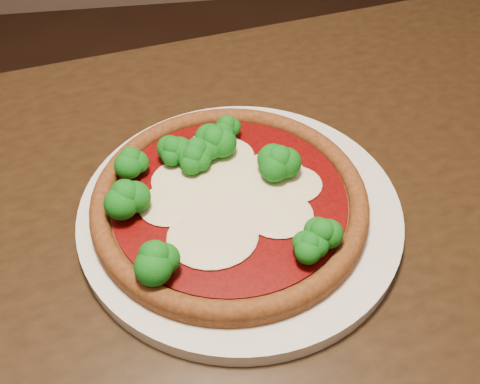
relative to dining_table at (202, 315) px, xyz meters
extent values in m
cube|color=black|center=(0.00, 0.00, 0.07)|extent=(1.47, 1.08, 0.04)
cylinder|color=black|center=(0.53, 0.48, -0.31)|extent=(0.06, 0.06, 0.71)
cylinder|color=silver|center=(0.05, 0.06, 0.10)|extent=(0.35, 0.35, 0.02)
cylinder|color=brown|center=(0.04, 0.06, 0.11)|extent=(0.29, 0.29, 0.01)
torus|color=brown|center=(0.04, 0.06, 0.12)|extent=(0.29, 0.29, 0.02)
cylinder|color=#620504|center=(0.04, 0.06, 0.12)|extent=(0.25, 0.25, 0.00)
ellipsoid|color=beige|center=(0.00, 0.10, 0.12)|extent=(0.07, 0.07, 0.01)
ellipsoid|color=beige|center=(0.05, 0.07, 0.12)|extent=(0.12, 0.11, 0.01)
ellipsoid|color=beige|center=(-0.02, 0.06, 0.12)|extent=(0.07, 0.06, 0.01)
ellipsoid|color=beige|center=(0.09, 0.03, 0.12)|extent=(0.07, 0.06, 0.01)
ellipsoid|color=beige|center=(0.09, 0.09, 0.12)|extent=(0.08, 0.07, 0.01)
ellipsoid|color=beige|center=(0.11, 0.07, 0.12)|extent=(0.06, 0.06, 0.01)
ellipsoid|color=beige|center=(0.02, 0.01, 0.12)|extent=(0.09, 0.08, 0.01)
ellipsoid|color=beige|center=(0.03, 0.15, 0.12)|extent=(0.06, 0.05, 0.00)
ellipsoid|color=beige|center=(0.04, 0.13, 0.12)|extent=(0.07, 0.06, 0.01)
ellipsoid|color=#15851B|center=(0.03, 0.13, 0.15)|extent=(0.05, 0.05, 0.04)
ellipsoid|color=#15851B|center=(0.12, -0.01, 0.14)|extent=(0.04, 0.04, 0.04)
ellipsoid|color=#15851B|center=(0.01, 0.11, 0.14)|extent=(0.04, 0.04, 0.03)
ellipsoid|color=#15851B|center=(0.01, 0.12, 0.14)|extent=(0.04, 0.04, 0.04)
ellipsoid|color=#15851B|center=(0.11, -0.02, 0.14)|extent=(0.04, 0.04, 0.03)
ellipsoid|color=#15851B|center=(0.10, 0.09, 0.15)|extent=(0.05, 0.05, 0.04)
ellipsoid|color=#15851B|center=(-0.01, 0.12, 0.14)|extent=(0.04, 0.04, 0.03)
ellipsoid|color=#15851B|center=(-0.04, -0.02, 0.15)|extent=(0.05, 0.05, 0.04)
ellipsoid|color=#15851B|center=(0.05, 0.16, 0.14)|extent=(0.04, 0.04, 0.03)
ellipsoid|color=#15851B|center=(-0.06, 0.11, 0.14)|extent=(0.04, 0.04, 0.03)
ellipsoid|color=#15851B|center=(-0.06, 0.06, 0.15)|extent=(0.05, 0.05, 0.04)
camera|label=1|loc=(0.00, -0.31, 0.54)|focal=40.00mm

